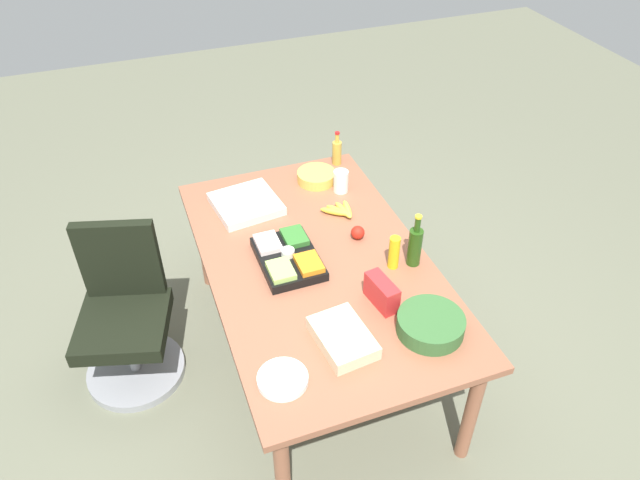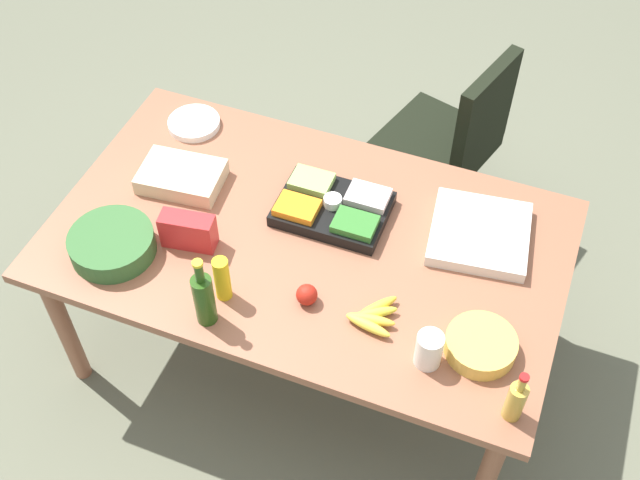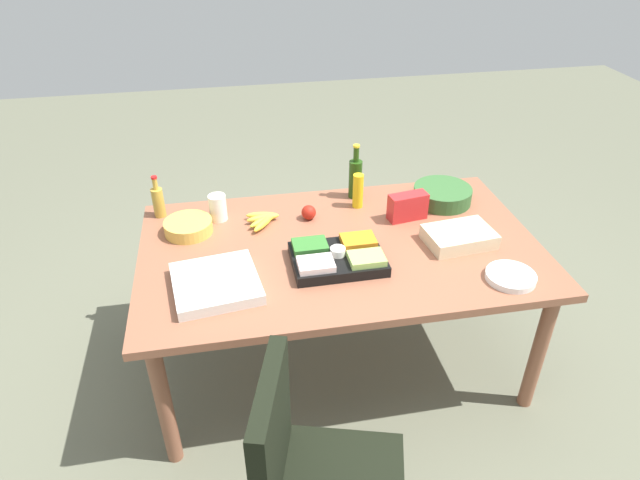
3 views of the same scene
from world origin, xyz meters
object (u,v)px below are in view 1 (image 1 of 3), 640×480
object	(u,v)px
chip_bowl	(316,177)
sheet_cake	(343,338)
veggie_tray	(288,257)
wine_bottle	(415,245)
office_chair	(127,324)
paper_plate_stack	(283,379)
banana_bunch	(341,210)
mustard_bottle	(394,252)
chip_bag_red	(382,292)
conference_table	(318,272)
dressing_bottle	(337,152)
salad_bowl	(431,324)
pizza_box	(246,204)
apple_red	(358,233)
mayo_jar	(341,181)

from	to	relation	value
chip_bowl	sheet_cake	bearing A→B (deg)	165.33
veggie_tray	wine_bottle	bearing A→B (deg)	-110.43
office_chair	paper_plate_stack	size ratio (longest dim) A/B	4.29
banana_bunch	mustard_bottle	bearing A→B (deg)	-170.59
banana_bunch	paper_plate_stack	xyz separation A→B (m)	(-1.03, 0.67, -0.01)
chip_bag_red	veggie_tray	bearing A→B (deg)	37.11
veggie_tray	mustard_bottle	world-z (taller)	mustard_bottle
wine_bottle	veggie_tray	bearing A→B (deg)	69.57
veggie_tray	chip_bowl	distance (m)	0.79
conference_table	paper_plate_stack	world-z (taller)	paper_plate_stack
wine_bottle	chip_bag_red	bearing A→B (deg)	126.96
chip_bowl	wine_bottle	xyz separation A→B (m)	(-0.91, -0.21, 0.09)
chip_bowl	paper_plate_stack	world-z (taller)	chip_bowl
banana_bunch	chip_bowl	distance (m)	0.37
paper_plate_stack	wine_bottle	xyz separation A→B (m)	(0.50, -0.87, 0.10)
conference_table	banana_bunch	xyz separation A→B (m)	(0.35, -0.27, 0.10)
paper_plate_stack	dressing_bottle	bearing A→B (deg)	-28.78
chip_bowl	wine_bottle	world-z (taller)	wine_bottle
salad_bowl	wine_bottle	distance (m)	0.48
salad_bowl	mustard_bottle	distance (m)	0.47
chip_bag_red	paper_plate_stack	bearing A→B (deg)	115.93
wine_bottle	sheet_cake	bearing A→B (deg)	125.03
pizza_box	sheet_cake	bearing A→B (deg)	179.43
office_chair	pizza_box	distance (m)	0.96
banana_bunch	apple_red	world-z (taller)	apple_red
chip_bag_red	chip_bowl	xyz separation A→B (m)	(1.12, -0.07, -0.04)
pizza_box	wine_bottle	world-z (taller)	wine_bottle
dressing_bottle	pizza_box	bearing A→B (deg)	111.80
veggie_tray	banana_bunch	xyz separation A→B (m)	(0.30, -0.42, -0.01)
sheet_cake	salad_bowl	xyz separation A→B (m)	(-0.07, -0.41, 0.01)
veggie_tray	chip_bag_red	distance (m)	0.55
chip_bag_red	dressing_bottle	world-z (taller)	dressing_bottle
chip_bag_red	wine_bottle	xyz separation A→B (m)	(0.21, -0.28, 0.05)
pizza_box	chip_bowl	bearing A→B (deg)	-83.47
conference_table	apple_red	bearing A→B (deg)	-68.28
chip_bowl	dressing_bottle	xyz separation A→B (m)	(0.15, -0.19, 0.06)
apple_red	conference_table	bearing A→B (deg)	111.72
pizza_box	mayo_jar	size ratio (longest dim) A/B	2.61
banana_bunch	pizza_box	bearing A→B (deg)	63.21
sheet_cake	pizza_box	bearing A→B (deg)	7.07
salad_bowl	dressing_bottle	world-z (taller)	dressing_bottle
mustard_bottle	office_chair	bearing A→B (deg)	71.59
sheet_cake	dressing_bottle	world-z (taller)	dressing_bottle
dressing_bottle	office_chair	bearing A→B (deg)	111.44
sheet_cake	pizza_box	world-z (taller)	sheet_cake
sheet_cake	wine_bottle	world-z (taller)	wine_bottle
veggie_tray	apple_red	world-z (taller)	veggie_tray
banana_bunch	pizza_box	world-z (taller)	pizza_box
banana_bunch	apple_red	bearing A→B (deg)	-178.82
office_chair	banana_bunch	xyz separation A→B (m)	(0.06, -1.30, 0.42)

